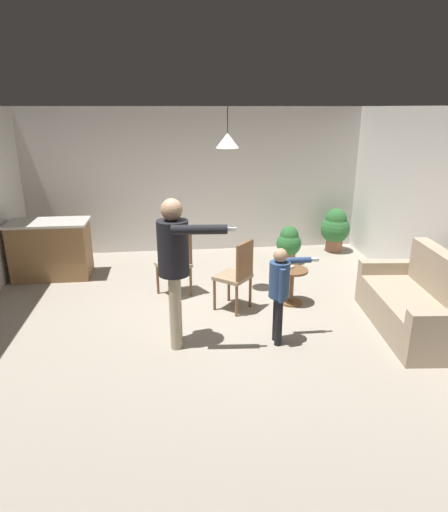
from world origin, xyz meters
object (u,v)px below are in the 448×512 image
Objects in this scene: kitchen_counter at (51,249)px; potted_plant_corner at (289,243)px; person_adult at (175,258)px; person_child at (280,285)px; side_table_by_couch at (292,282)px; couch_floral at (417,305)px; dining_chair_near_wall at (178,259)px; spare_remote_on_table at (290,268)px; dining_chair_by_counter at (237,273)px; potted_plant_by_wall at (335,228)px.

kitchen_counter is 4.06m from potted_plant_corner.
person_adult reaches higher than person_child.
potted_plant_corner is (0.40, 1.71, 0.05)m from side_table_by_couch.
couch_floral is 1.49× the size of kitchen_counter.
person_child is 1.73× the size of potted_plant_corner.
dining_chair_near_wall reaches higher than kitchen_counter.
side_table_by_couch is 4.00× the size of spare_remote_on_table.
person_adult reaches higher than kitchen_counter.
dining_chair_near_wall is (-1.60, 0.54, 0.22)m from side_table_by_couch.
dining_chair_by_counter is (0.83, 0.84, -0.54)m from person_adult.
potted_plant_corner is 5.26× the size of spare_remote_on_table.
couch_floral is 1.85m from person_child.
potted_plant_corner is (0.85, 2.77, -0.36)m from person_child.
dining_chair_near_wall is at bearing 68.92° from couch_floral.
couch_floral reaches higher than spare_remote_on_table.
kitchen_counter reaches higher than spare_remote_on_table.
person_child is at bearing -119.88° from potted_plant_by_wall.
kitchen_counter is at bearing 158.01° from side_table_by_couch.
spare_remote_on_table is (-0.02, 0.02, 0.21)m from side_table_by_couch.
person_child is at bearing -111.31° from spare_remote_on_table.
dining_chair_by_counter reaches higher than kitchen_counter.
potted_plant_by_wall is 2.70m from spare_remote_on_table.
dining_chair_near_wall is (-1.15, 1.60, -0.19)m from person_child.
potted_plant_corner is at bearing -89.50° from dining_chair_near_wall.
potted_plant_corner is 1.21m from potted_plant_by_wall.
kitchen_counter is at bearing 101.18° from dining_chair_by_counter.
kitchen_counter is at bearing -176.70° from potted_plant_corner.
person_adult is at bearing -148.68° from spare_remote_on_table.
couch_floral is at bearing 94.88° from person_child.
couch_floral and dining_chair_near_wall have the same top height.
dining_chair_by_counter is at bearing -133.53° from potted_plant_by_wall.
potted_plant_by_wall is (5.12, 0.80, -0.01)m from kitchen_counter.
spare_remote_on_table is (-1.49, -2.25, 0.07)m from potted_plant_by_wall.
potted_plant_corner reaches higher than side_table_by_couch.
potted_plant_by_wall is at bearing 8.89° from kitchen_counter.
dining_chair_by_counter is 1.18× the size of potted_plant_by_wall.
dining_chair_by_counter reaches higher than spare_remote_on_table.
person_adult is 1.76× the size of dining_chair_by_counter.
person_child reaches higher than couch_floral.
couch_floral is 3.21m from potted_plant_by_wall.
potted_plant_corner is at bearing 6.98° from dining_chair_by_counter.
kitchen_counter is 1.84× the size of potted_plant_corner.
side_table_by_couch is at bearing 125.00° from person_adult.
person_adult reaches higher than spare_remote_on_table.
dining_chair_near_wall is 1.46× the size of potted_plant_corner.
person_adult is 1.60m from dining_chair_near_wall.
person_adult is 2.07× the size of potted_plant_by_wall.
couch_floral is at bearing 95.17° from person_adult.
person_adult reaches higher than potted_plant_corner.
kitchen_counter is 3.94m from side_table_by_couch.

